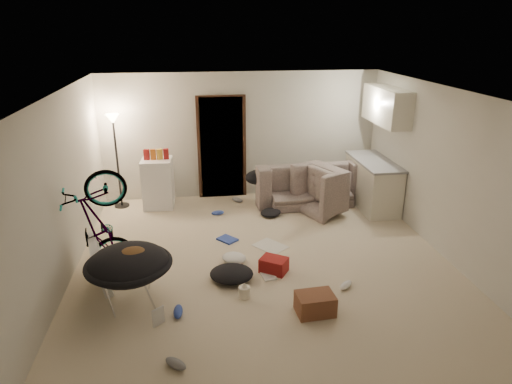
{
  "coord_description": "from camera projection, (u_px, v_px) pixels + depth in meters",
  "views": [
    {
      "loc": [
        -0.97,
        -5.91,
        3.35
      ],
      "look_at": [
        -0.04,
        0.6,
        0.92
      ],
      "focal_mm": 32.0,
      "sensor_mm": 36.0,
      "label": 1
    }
  ],
  "objects": [
    {
      "name": "floor",
      "position": [
        265.0,
        264.0,
        6.78
      ],
      "size": [
        5.5,
        6.0,
        0.02
      ],
      "primitive_type": "cube",
      "color": "beige",
      "rests_on": "ground"
    },
    {
      "name": "ceiling",
      "position": [
        266.0,
        93.0,
        5.91
      ],
      "size": [
        5.5,
        6.0,
        0.02
      ],
      "primitive_type": "cube",
      "color": "white",
      "rests_on": "wall_back"
    },
    {
      "name": "wall_back",
      "position": [
        241.0,
        135.0,
        9.14
      ],
      "size": [
        5.5,
        0.02,
        2.5
      ],
      "primitive_type": "cube",
      "color": "beige",
      "rests_on": "floor"
    },
    {
      "name": "wall_front",
      "position": [
        327.0,
        311.0,
        3.55
      ],
      "size": [
        5.5,
        0.02,
        2.5
      ],
      "primitive_type": "cube",
      "color": "beige",
      "rests_on": "floor"
    },
    {
      "name": "wall_left",
      "position": [
        58.0,
        194.0,
        5.98
      ],
      "size": [
        0.02,
        6.0,
        2.5
      ],
      "primitive_type": "cube",
      "color": "beige",
      "rests_on": "floor"
    },
    {
      "name": "wall_right",
      "position": [
        450.0,
        176.0,
        6.71
      ],
      "size": [
        0.02,
        6.0,
        2.5
      ],
      "primitive_type": "cube",
      "color": "beige",
      "rests_on": "floor"
    },
    {
      "name": "doorway",
      "position": [
        222.0,
        148.0,
        9.13
      ],
      "size": [
        0.85,
        0.1,
        2.04
      ],
      "primitive_type": "cube",
      "color": "black",
      "rests_on": "floor"
    },
    {
      "name": "door_trim",
      "position": [
        222.0,
        148.0,
        9.1
      ],
      "size": [
        0.97,
        0.04,
        2.1
      ],
      "primitive_type": "cube",
      "color": "#382013",
      "rests_on": "floor"
    },
    {
      "name": "floor_lamp",
      "position": [
        115.0,
        141.0,
        8.47
      ],
      "size": [
        0.28,
        0.28,
        1.81
      ],
      "color": "black",
      "rests_on": "floor"
    },
    {
      "name": "kitchen_counter",
      "position": [
        372.0,
        184.0,
        8.8
      ],
      "size": [
        0.6,
        1.5,
        0.88
      ],
      "primitive_type": "cube",
      "color": "beige",
      "rests_on": "floor"
    },
    {
      "name": "counter_top",
      "position": [
        375.0,
        161.0,
        8.64
      ],
      "size": [
        0.64,
        1.54,
        0.04
      ],
      "primitive_type": "cube",
      "color": "gray",
      "rests_on": "kitchen_counter"
    },
    {
      "name": "kitchen_uppers",
      "position": [
        387.0,
        106.0,
        8.3
      ],
      "size": [
        0.38,
        1.4,
        0.65
      ],
      "primitive_type": "cube",
      "color": "beige",
      "rests_on": "wall_right"
    },
    {
      "name": "sofa",
      "position": [
        306.0,
        186.0,
        9.11
      ],
      "size": [
        2.12,
        0.92,
        0.61
      ],
      "primitive_type": "imported",
      "rotation": [
        0.0,
        0.0,
        3.2
      ],
      "color": "#353C35",
      "rests_on": "floor"
    },
    {
      "name": "armchair",
      "position": [
        332.0,
        193.0,
        8.69
      ],
      "size": [
        1.21,
        1.27,
        0.65
      ],
      "primitive_type": "imported",
      "rotation": [
        0.0,
        0.0,
        2.0
      ],
      "color": "#353C35",
      "rests_on": "floor"
    },
    {
      "name": "bicycle",
      "position": [
        102.0,
        247.0,
        6.36
      ],
      "size": [
        1.7,
        0.94,
        0.93
      ],
      "primitive_type": "imported",
      "rotation": [
        0.0,
        -0.17,
        1.73
      ],
      "color": "black",
      "rests_on": "floor"
    },
    {
      "name": "book_asset",
      "position": [
        153.0,
        327.0,
        5.34
      ],
      "size": [
        0.28,
        0.29,
        0.02
      ],
      "primitive_type": "imported",
      "rotation": [
        0.0,
        0.0,
        0.68
      ],
      "color": "maroon",
      "rests_on": "floor"
    },
    {
      "name": "mini_fridge",
      "position": [
        158.0,
        183.0,
        8.76
      ],
      "size": [
        0.59,
        0.59,
        0.95
      ],
      "primitive_type": "cube",
      "rotation": [
        0.0,
        0.0,
        -0.05
      ],
      "color": "white",
      "rests_on": "floor"
    },
    {
      "name": "snack_box_0",
      "position": [
        147.0,
        157.0,
        8.55
      ],
      "size": [
        0.11,
        0.09,
        0.3
      ],
      "primitive_type": "cube",
      "rotation": [
        0.0,
        0.0,
        -0.18
      ],
      "color": "maroon",
      "rests_on": "mini_fridge"
    },
    {
      "name": "snack_box_1",
      "position": [
        153.0,
        157.0,
        8.57
      ],
      "size": [
        0.11,
        0.08,
        0.3
      ],
      "primitive_type": "cube",
      "rotation": [
        0.0,
        0.0,
        0.13
      ],
      "color": "#BE5917",
      "rests_on": "mini_fridge"
    },
    {
      "name": "snack_box_2",
      "position": [
        160.0,
        157.0,
        8.59
      ],
      "size": [
        0.12,
        0.1,
        0.3
      ],
      "primitive_type": "cube",
      "rotation": [
        0.0,
        0.0,
        0.36
      ],
      "color": "gold",
      "rests_on": "mini_fridge"
    },
    {
      "name": "snack_box_3",
      "position": [
        166.0,
        156.0,
        8.6
      ],
      "size": [
        0.1,
        0.08,
        0.3
      ],
      "primitive_type": "cube",
      "rotation": [
        0.0,
        0.0,
        0.05
      ],
      "color": "maroon",
      "rests_on": "mini_fridge"
    },
    {
      "name": "saucer_chair",
      "position": [
        129.0,
        271.0,
        5.68
      ],
      "size": [
        1.08,
        1.08,
        0.77
      ],
      "color": "silver",
      "rests_on": "floor"
    },
    {
      "name": "hoodie",
      "position": [
        132.0,
        257.0,
        5.59
      ],
      "size": [
        0.57,
        0.51,
        0.22
      ],
      "primitive_type": "ellipsoid",
      "rotation": [
        0.0,
        0.0,
        0.27
      ],
      "color": "brown",
      "rests_on": "saucer_chair"
    },
    {
      "name": "sofa_drape",
      "position": [
        259.0,
        177.0,
        8.9
      ],
      "size": [
        0.66,
        0.59,
        0.28
      ],
      "primitive_type": "ellipsoid",
      "rotation": [
        0.0,
        0.0,
        0.26
      ],
      "color": "black",
      "rests_on": "sofa"
    },
    {
      "name": "tv_box",
      "position": [
        100.0,
        263.0,
        6.19
      ],
      "size": [
        0.43,
        0.92,
        0.6
      ],
      "primitive_type": "cube",
      "rotation": [
        0.0,
        -0.21,
        0.24
      ],
      "color": "silver",
      "rests_on": "floor"
    },
    {
      "name": "drink_case_a",
      "position": [
        315.0,
        304.0,
        5.58
      ],
      "size": [
        0.48,
        0.35,
        0.26
      ],
      "primitive_type": "cube",
      "rotation": [
        0.0,
        0.0,
        0.06
      ],
      "color": "brown",
      "rests_on": "floor"
    },
    {
      "name": "drink_case_b",
      "position": [
        274.0,
        265.0,
        6.53
      ],
      "size": [
        0.46,
        0.43,
        0.21
      ],
      "primitive_type": "cube",
      "rotation": [
        0.0,
        0.0,
        -0.58
      ],
      "color": "maroon",
      "rests_on": "floor"
    },
    {
      "name": "juicer",
      "position": [
        244.0,
        291.0,
        5.92
      ],
      "size": [
        0.15,
        0.15,
        0.21
      ],
      "color": "beige",
      "rests_on": "floor"
    },
    {
      "name": "newspaper",
      "position": [
        270.0,
        246.0,
        7.31
      ],
      "size": [
        0.6,
        0.63,
        0.01
      ],
      "primitive_type": "cube",
      "rotation": [
        0.0,
        0.0,
        0.66
      ],
      "color": "silver",
      "rests_on": "floor"
    },
    {
      "name": "book_blue",
      "position": [
        227.0,
        239.0,
        7.51
      ],
      "size": [
        0.37,
        0.38,
        0.03
      ],
      "primitive_type": "cube",
      "rotation": [
        0.0,
        0.0,
        0.71
      ],
      "color": "#2D44A2",
      "rests_on": "floor"
    },
    {
      "name": "book_white",
      "position": [
        268.0,
        276.0,
        6.43
      ],
      "size": [
        0.22,
        0.27,
        0.02
      ],
      "primitive_type": "cube",
      "rotation": [
        0.0,
        0.0,
        0.15
      ],
      "color": "silver",
      "rests_on": "floor"
    },
    {
      "name": "shoe_0",
      "position": [
        218.0,
        213.0,
        8.49
      ],
      "size": [
        0.25,
        0.12,
        0.09
      ],
      "primitive_type": "ellipsoid",
      "rotation": [
        0.0,
        0.0,
        0.11
      ],
      "color": "#2D44A2",
      "rests_on": "floor"
    },
    {
      "name": "shoe_1",
      "position": [
        237.0,
        200.0,
        9.11
      ],
      "size": [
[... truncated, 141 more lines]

